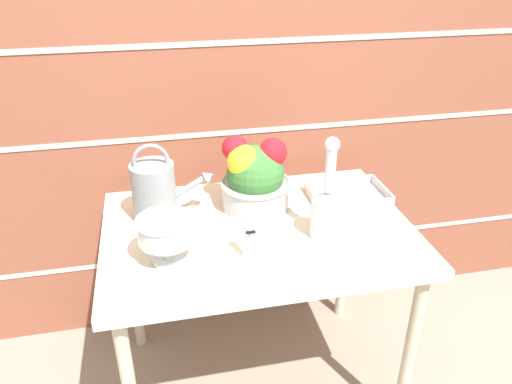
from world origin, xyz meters
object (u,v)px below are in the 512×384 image
object	(u,v)px
flower_planter	(255,177)
wire_tray	(348,196)
crystal_pedestal_bowl	(166,232)
watering_can	(155,191)
figurine_vase	(250,241)
glass_decanter	(327,208)

from	to	relation	value
flower_planter	wire_tray	distance (m)	0.38
crystal_pedestal_bowl	flower_planter	distance (m)	0.44
watering_can	figurine_vase	xyz separation A→B (m)	(0.27, -0.31, -0.05)
watering_can	glass_decanter	size ratio (longest dim) A/B	0.83
wire_tray	flower_planter	bearing A→B (deg)	178.05
glass_decanter	figurine_vase	size ratio (longest dim) A/B	2.19
flower_planter	wire_tray	xyz separation A→B (m)	(0.36, -0.01, -0.11)
crystal_pedestal_bowl	flower_planter	world-z (taller)	flower_planter
crystal_pedestal_bowl	glass_decanter	world-z (taller)	glass_decanter
flower_planter	figurine_vase	size ratio (longest dim) A/B	1.68
crystal_pedestal_bowl	wire_tray	distance (m)	0.75
wire_tray	crystal_pedestal_bowl	bearing A→B (deg)	-159.16
figurine_vase	wire_tray	bearing A→B (deg)	34.84
flower_planter	glass_decanter	bearing A→B (deg)	-52.19
crystal_pedestal_bowl	glass_decanter	distance (m)	0.53
crystal_pedestal_bowl	glass_decanter	xyz separation A→B (m)	(0.53, 0.03, 0.00)
watering_can	flower_planter	distance (m)	0.36
figurine_vase	flower_planter	bearing A→B (deg)	75.53
flower_planter	figurine_vase	distance (m)	0.34
watering_can	glass_decanter	distance (m)	0.60
watering_can	crystal_pedestal_bowl	xyz separation A→B (m)	(0.02, -0.26, -0.01)
figurine_vase	watering_can	bearing A→B (deg)	131.34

